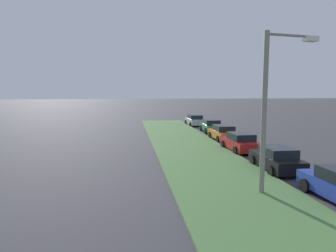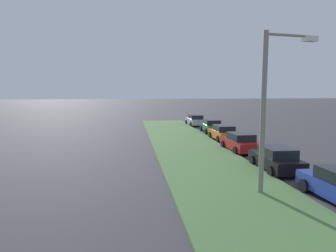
{
  "view_description": "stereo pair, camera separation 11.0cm",
  "coord_description": "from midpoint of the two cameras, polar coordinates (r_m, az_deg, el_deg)",
  "views": [
    {
      "loc": [
        -7.03,
        12.87,
        4.92
      ],
      "look_at": [
        18.95,
        9.54,
        1.78
      ],
      "focal_mm": 33.02,
      "sensor_mm": 36.0,
      "label": 1
    },
    {
      "loc": [
        -7.04,
        12.76,
        4.92
      ],
      "look_at": [
        18.95,
        9.54,
        1.78
      ],
      "focal_mm": 33.02,
      "sensor_mm": 36.0,
      "label": 2
    }
  ],
  "objects": [
    {
      "name": "grass_median",
      "position": [
        18.39,
        8.9,
        -8.58
      ],
      "size": [
        60.0,
        6.0,
        0.12
      ],
      "primitive_type": "cube",
      "color": "#517F42",
      "rests_on": "ground"
    },
    {
      "name": "parked_car_black",
      "position": [
        19.89,
        19.46,
        -5.77
      ],
      "size": [
        4.32,
        2.07,
        1.47
      ],
      "rotation": [
        0.0,
        0.0,
        -0.01
      ],
      "color": "black",
      "rests_on": "ground"
    },
    {
      "name": "parked_car_red",
      "position": [
        25.24,
        13.28,
        -2.95
      ],
      "size": [
        4.38,
        2.18,
        1.47
      ],
      "rotation": [
        0.0,
        0.0,
        0.05
      ],
      "color": "red",
      "rests_on": "ground"
    },
    {
      "name": "parked_car_orange",
      "position": [
        30.29,
        10.25,
        -1.26
      ],
      "size": [
        4.33,
        2.08,
        1.47
      ],
      "rotation": [
        0.0,
        0.0,
        0.02
      ],
      "color": "orange",
      "rests_on": "ground"
    },
    {
      "name": "parked_car_green",
      "position": [
        35.72,
        8.11,
        -0.0
      ],
      "size": [
        4.35,
        2.12,
        1.47
      ],
      "rotation": [
        0.0,
        0.0,
        -0.03
      ],
      "color": "#1E6B38",
      "rests_on": "ground"
    },
    {
      "name": "parked_car_silver",
      "position": [
        42.1,
        5.11,
        1.07
      ],
      "size": [
        4.38,
        2.17,
        1.47
      ],
      "rotation": [
        0.0,
        0.0,
        0.04
      ],
      "color": "#B2B5BA",
      "rests_on": "ground"
    },
    {
      "name": "streetlight",
      "position": [
        14.92,
        18.54,
        4.44
      ],
      "size": [
        0.82,
        2.85,
        7.5
      ],
      "color": "gray",
      "rests_on": "ground"
    }
  ]
}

